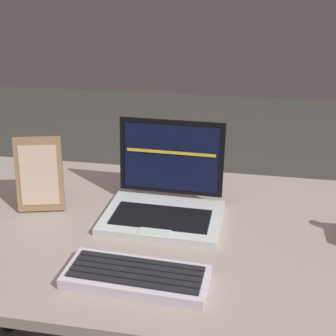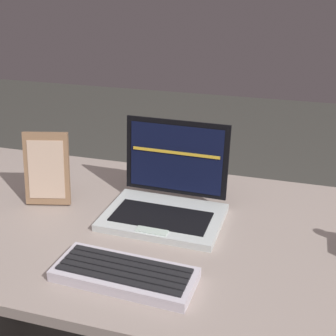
{
  "view_description": "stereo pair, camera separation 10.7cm",
  "coord_description": "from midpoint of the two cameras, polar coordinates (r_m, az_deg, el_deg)",
  "views": [
    {
      "loc": [
        0.09,
        -0.94,
        1.3
      ],
      "look_at": [
        -0.08,
        0.02,
        0.86
      ],
      "focal_mm": 47.95,
      "sensor_mm": 36.0,
      "label": 1
    },
    {
      "loc": [
        0.2,
        -0.92,
        1.3
      ],
      "look_at": [
        -0.08,
        0.02,
        0.86
      ],
      "focal_mm": 47.95,
      "sensor_mm": 36.0,
      "label": 2
    }
  ],
  "objects": [
    {
      "name": "desk",
      "position": [
        1.17,
        6.26,
        -12.56
      ],
      "size": [
        1.65,
        0.72,
        0.71
      ],
      "color": "#A6958B",
      "rests_on": "ground"
    },
    {
      "name": "external_keyboard",
      "position": [
        0.95,
        -2.25,
        -13.43
      ],
      "size": [
        0.3,
        0.13,
        0.03
      ],
      "color": "silver",
      "rests_on": "desk"
    },
    {
      "name": "photo_frame",
      "position": [
        1.23,
        -12.77,
        -0.2
      ],
      "size": [
        0.13,
        0.08,
        0.2
      ],
      "color": "#946E4E",
      "rests_on": "desk"
    },
    {
      "name": "laptop_front",
      "position": [
        1.16,
        2.53,
        -3.98
      ],
      "size": [
        0.3,
        0.24,
        0.23
      ],
      "color": "silver",
      "rests_on": "desk"
    }
  ]
}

